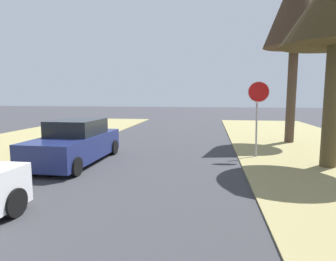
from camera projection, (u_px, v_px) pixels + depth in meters
The scene contains 3 objects.
stop_sign_far at pixel (258, 103), 11.03m from camera, with size 0.81×0.45×2.96m.
street_tree_right_far at pixel (296, 8), 13.94m from camera, with size 3.01×3.01×8.79m.
parked_sedan_navy at pixel (75, 143), 10.44m from camera, with size 2.02×4.44×1.57m.
Camera 1 is at (2.48, 2.08, 2.49)m, focal length 30.35 mm.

